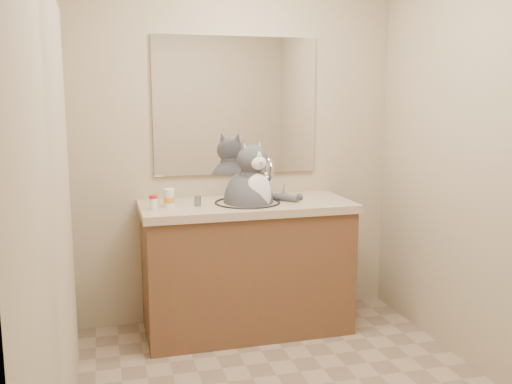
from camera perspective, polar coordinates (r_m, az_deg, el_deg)
room at (r=2.65m, az=4.26°, el=2.64°), size 2.22×2.52×2.42m
vanity at (r=3.71m, az=-0.92°, el=-7.22°), size 1.34×0.59×1.12m
mirror at (r=3.81m, az=-2.00°, el=8.59°), size 1.10×0.02×0.90m
shower_curtain at (r=2.63m, az=-18.71°, el=-1.65°), size 0.02×1.30×1.93m
cat at (r=3.60m, az=-0.62°, el=-0.45°), size 0.52×0.42×0.62m
pill_bottle_redcap at (r=3.45m, az=-10.22°, el=-1.00°), size 0.06×0.06×0.08m
pill_bottle_orange at (r=3.49m, az=-8.70°, el=-0.64°), size 0.08×0.08×0.11m
grey_canister at (r=3.51m, az=-5.85°, el=-0.87°), size 0.05×0.05×0.07m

